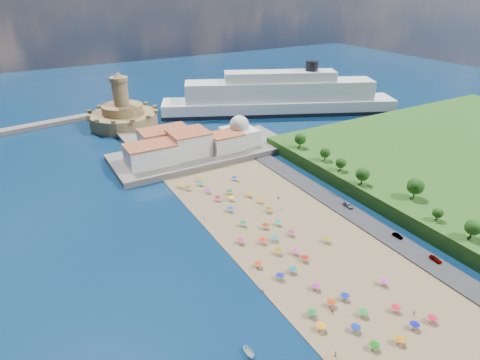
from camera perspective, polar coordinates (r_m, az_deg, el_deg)
ground at (r=142.96m, az=3.63°, el=-7.12°), size 700.00×700.00×0.00m
terrace at (r=203.38m, az=-5.29°, el=3.97°), size 90.00×36.00×3.00m
jetty at (r=227.47m, az=-14.12°, el=5.66°), size 18.00×70.00×2.40m
waterfront_buildings at (r=196.98m, az=-8.89°, el=4.99°), size 57.00×29.00×11.00m
domed_building at (r=207.50m, az=-0.10°, el=6.76°), size 16.00×16.00×15.00m
fortress at (r=253.41m, az=-16.27°, el=8.84°), size 40.00×40.00×32.40m
cruise_ship at (r=269.24m, az=5.62°, el=11.49°), size 148.55×84.21×33.43m
beach_parasols at (r=133.10m, az=5.98°, el=-8.95°), size 30.26×115.04×2.20m
beachgoers at (r=135.68m, az=6.09°, el=-8.73°), size 35.17×89.89×1.78m
parked_cars at (r=150.98m, az=19.52°, el=-6.17°), size 2.17×43.15×1.43m
hillside_trees at (r=165.40m, az=19.11°, el=0.32°), size 14.32×107.57×7.98m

